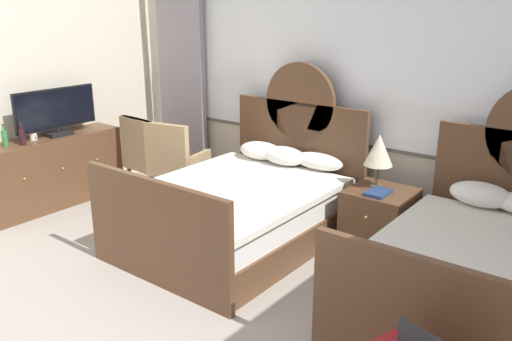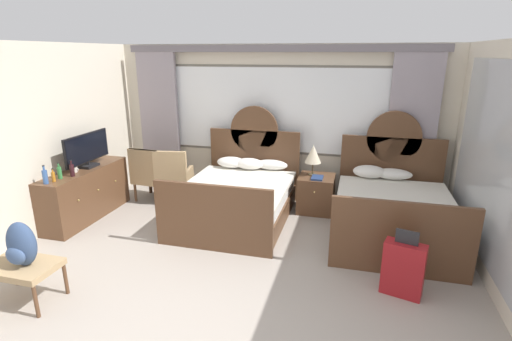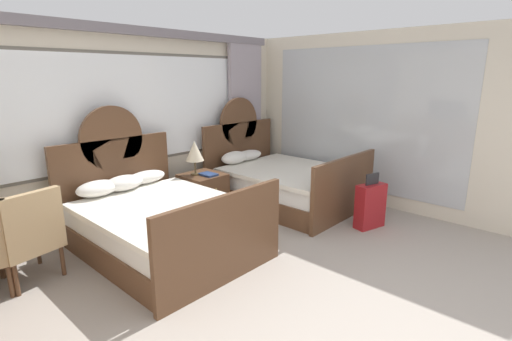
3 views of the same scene
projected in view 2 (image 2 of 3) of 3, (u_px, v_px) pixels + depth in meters
wall_back_window at (277, 119)px, 6.86m from camera, size 5.87×0.22×2.70m
wall_left at (36, 142)px, 5.45m from camera, size 0.07×4.66×2.70m
wall_right_mirror at (510, 173)px, 4.03m from camera, size 0.08×4.66×2.70m
bed_near_window at (238, 197)px, 6.16m from camera, size 1.63×2.18×1.67m
bed_near_mirror at (392, 212)px, 5.58m from camera, size 1.63×2.18×1.67m
nightstand_between_beds at (316, 194)px, 6.45m from camera, size 0.58×0.60×0.60m
table_lamp_on_nightstand at (313, 154)px, 6.34m from camera, size 0.27×0.27×0.51m
book_on_nightstand at (317, 178)px, 6.25m from camera, size 0.18×0.26×0.03m
dresser_minibar at (86, 194)px, 6.16m from camera, size 0.48×1.66×0.81m
tv_flatscreen at (87, 150)px, 6.07m from camera, size 0.20×0.99×0.54m
bottle_spirit_blue at (45, 176)px, 5.34m from camera, size 0.07×0.07×0.27m
bottle_liquor_amber at (53, 176)px, 5.43m from camera, size 0.05×0.05×0.19m
bottle_soda_green at (60, 172)px, 5.56m from camera, size 0.06×0.06×0.24m
bottle_wine_dark at (72, 170)px, 5.67m from camera, size 0.06×0.06×0.25m
cup_on_dresser at (75, 169)px, 5.88m from camera, size 0.11×0.08×0.08m
armchair_by_window_left at (173, 175)px, 6.75m from camera, size 0.66×0.66×0.97m
armchair_by_window_centre at (150, 173)px, 6.86m from camera, size 0.62×0.62×0.97m
armchair_by_window_right at (150, 173)px, 6.86m from camera, size 0.59×0.59×0.97m
luggage_bench at (22, 268)px, 4.06m from camera, size 0.73×0.48×0.43m
backpack_on_bench at (21, 245)px, 3.96m from camera, size 0.33×0.25×0.48m
suitcase_on_floor at (403, 269)px, 4.19m from camera, size 0.46×0.29×0.77m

